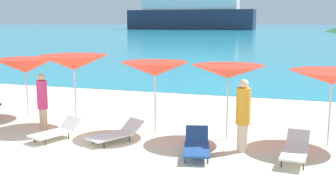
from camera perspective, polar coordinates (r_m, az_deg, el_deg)
The scene contains 14 objects.
ground_plane at distance 19.11m, azimuth 0.74°, elevation -0.40°, with size 50.00×100.00×0.30m, color beige.
ocean_water at distance 238.31m, azimuth 16.75°, elevation 8.86°, with size 650.00×440.00×0.02m, color teal.
umbrella_2 at distance 15.12m, azimuth -19.13°, elevation 3.78°, with size 2.18×2.18×2.06m.
umbrella_3 at distance 13.26m, azimuth -12.88°, elevation 4.33°, with size 2.16×2.16×2.29m.
umbrella_4 at distance 12.11m, azimuth -1.82°, elevation 3.53°, with size 2.16×2.16×2.16m.
umbrella_5 at distance 11.59m, azimuth 8.34°, elevation 3.13°, with size 2.23×2.23×2.13m.
umbrella_6 at distance 11.75m, azimuth 21.77°, elevation 2.18°, with size 2.24×2.24×2.04m.
lounge_chair_1 at distance 10.50m, azimuth 17.23°, elevation -7.18°, with size 0.69×1.69×0.59m.
lounge_chair_6 at distance 10.49m, azimuth 4.00°, elevation -6.94°, with size 1.00×1.80×0.56m.
lounge_chair_8 at distance 11.70m, azimuth -7.18°, elevation -5.33°, with size 1.31×1.73×0.53m.
lounge_chair_9 at distance 12.22m, azimuth -15.25°, elevation -4.90°, with size 1.07×1.57×0.55m.
beachgoer_0 at distance 10.72m, azimuth 10.35°, elevation -2.62°, with size 0.37×0.37×1.89m.
beachgoer_1 at distance 13.22m, azimuth -16.99°, elevation -0.75°, with size 0.31×0.31×1.76m.
cruise_ship at distance 174.41m, azimuth 3.08°, elevation 11.62°, with size 53.17×10.74×21.17m.
Camera 1 is at (5.53, -7.95, 3.33)m, focal length 44.03 mm.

